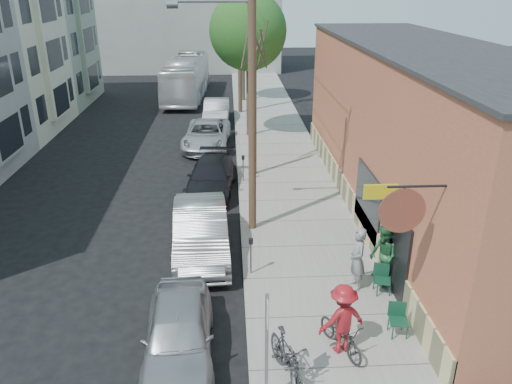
{
  "coord_description": "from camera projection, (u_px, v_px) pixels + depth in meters",
  "views": [
    {
      "loc": [
        1.67,
        -13.29,
        8.72
      ],
      "look_at": [
        2.59,
        3.75,
        1.5
      ],
      "focal_mm": 35.0,
      "sensor_mm": 36.0,
      "label": 1
    }
  ],
  "objects": [
    {
      "name": "ground",
      "position": [
        180.0,
        285.0,
        15.54
      ],
      "size": [
        120.0,
        120.0,
        0.0
      ],
      "primitive_type": "plane",
      "color": "black"
    },
    {
      "name": "sidewalk",
      "position": [
        280.0,
        162.0,
        25.84
      ],
      "size": [
        4.5,
        58.0,
        0.15
      ],
      "primitive_type": "cube",
      "color": "gray",
      "rests_on": "ground"
    },
    {
      "name": "cafe_building",
      "position": [
        419.0,
        133.0,
        19.29
      ],
      "size": [
        6.6,
        20.2,
        6.61
      ],
      "color": "#AD5C40",
      "rests_on": "ground"
    },
    {
      "name": "end_cap_building",
      "position": [
        192.0,
        10.0,
        51.72
      ],
      "size": [
        18.0,
        8.0,
        12.0
      ],
      "primitive_type": "cube",
      "color": "#999A95",
      "rests_on": "ground"
    },
    {
      "name": "sign_post",
      "position": [
        267.0,
        339.0,
        10.41
      ],
      "size": [
        0.07,
        0.45,
        2.8
      ],
      "color": "slate",
      "rests_on": "sidewalk"
    },
    {
      "name": "parking_meter_near",
      "position": [
        251.0,
        250.0,
        15.57
      ],
      "size": [
        0.14,
        0.14,
        1.24
      ],
      "color": "slate",
      "rests_on": "sidewalk"
    },
    {
      "name": "parking_meter_far",
      "position": [
        243.0,
        164.0,
        22.9
      ],
      "size": [
        0.14,
        0.14,
        1.24
      ],
      "color": "slate",
      "rests_on": "sidewalk"
    },
    {
      "name": "utility_pole_near",
      "position": [
        250.0,
        88.0,
        16.79
      ],
      "size": [
        3.57,
        0.28,
        10.0
      ],
      "color": "#503A28",
      "rests_on": "sidewalk"
    },
    {
      "name": "utility_pole_far",
      "position": [
        240.0,
        36.0,
        33.48
      ],
      "size": [
        1.8,
        0.28,
        10.0
      ],
      "color": "#503A28",
      "rests_on": "sidewalk"
    },
    {
      "name": "tree_bare",
      "position": [
        254.0,
        120.0,
        23.09
      ],
      "size": [
        0.24,
        0.24,
        5.33
      ],
      "color": "#44392C",
      "rests_on": "sidewalk"
    },
    {
      "name": "tree_leafy_mid",
      "position": [
        248.0,
        31.0,
        27.84
      ],
      "size": [
        4.35,
        4.35,
        8.18
      ],
      "color": "#44392C",
      "rests_on": "sidewalk"
    },
    {
      "name": "tree_leafy_far",
      "position": [
        243.0,
        23.0,
        36.88
      ],
      "size": [
        4.02,
        4.02,
        7.75
      ],
      "color": "#44392C",
      "rests_on": "sidewalk"
    },
    {
      "name": "patio_chair_a",
      "position": [
        383.0,
        280.0,
        14.73
      ],
      "size": [
        0.62,
        0.62,
        0.88
      ],
      "primitive_type": null,
      "rotation": [
        0.0,
        0.0,
        -0.29
      ],
      "color": "#113D29",
      "rests_on": "sidewalk"
    },
    {
      "name": "patio_chair_b",
      "position": [
        399.0,
        321.0,
        12.95
      ],
      "size": [
        0.58,
        0.58,
        0.88
      ],
      "primitive_type": null,
      "rotation": [
        0.0,
        0.0,
        -0.18
      ],
      "color": "#113D29",
      "rests_on": "sidewalk"
    },
    {
      "name": "patron_grey",
      "position": [
        357.0,
        259.0,
        14.76
      ],
      "size": [
        0.5,
        0.74,
        1.98
      ],
      "primitive_type": "imported",
      "rotation": [
        0.0,
        0.0,
        -1.53
      ],
      "color": "gray",
      "rests_on": "sidewalk"
    },
    {
      "name": "patron_green",
      "position": [
        383.0,
        256.0,
        14.97
      ],
      "size": [
        0.86,
        1.04,
        1.95
      ],
      "primitive_type": "imported",
      "rotation": [
        0.0,
        0.0,
        -1.43
      ],
      "color": "#276338",
      "rests_on": "sidewalk"
    },
    {
      "name": "cyclist",
      "position": [
        342.0,
        319.0,
        12.23
      ],
      "size": [
        1.36,
        1.02,
        1.87
      ],
      "primitive_type": "imported",
      "rotation": [
        0.0,
        0.0,
        3.44
      ],
      "color": "maroon",
      "rests_on": "sidewalk"
    },
    {
      "name": "cyclist_bike",
      "position": [
        341.0,
        335.0,
        12.42
      ],
      "size": [
        1.23,
        1.81,
        0.9
      ],
      "primitive_type": "imported",
      "rotation": [
        0.0,
        0.0,
        0.41
      ],
      "color": "black",
      "rests_on": "sidewalk"
    },
    {
      "name": "parked_bike_a",
      "position": [
        287.0,
        358.0,
        11.45
      ],
      "size": [
        1.09,
        2.07,
        1.2
      ],
      "primitive_type": "imported",
      "rotation": [
        0.0,
        0.0,
        0.28
      ],
      "color": "black",
      "rests_on": "sidewalk"
    },
    {
      "name": "parked_bike_b",
      "position": [
        293.0,
        367.0,
        11.45
      ],
      "size": [
        0.59,
        1.56,
        0.81
      ],
      "primitive_type": "imported",
      "rotation": [
        0.0,
        0.0,
        -0.04
      ],
      "color": "slate",
      "rests_on": "sidewalk"
    },
    {
      "name": "car_0",
      "position": [
        179.0,
        333.0,
        12.3
      ],
      "size": [
        1.9,
        4.33,
        1.45
      ],
      "primitive_type": "imported",
      "rotation": [
        0.0,
        0.0,
        0.05
      ],
      "color": "#9FA0A6",
      "rests_on": "ground"
    },
    {
      "name": "car_1",
      "position": [
        201.0,
        231.0,
        17.05
      ],
      "size": [
        2.11,
        5.25,
        1.7
      ],
      "primitive_type": "imported",
      "rotation": [
        0.0,
        0.0,
        0.06
      ],
      "color": "#999CA0",
      "rests_on": "ground"
    },
    {
      "name": "car_2",
      "position": [
        211.0,
        177.0,
        22.17
      ],
      "size": [
        2.46,
        5.02,
        1.4
      ],
      "primitive_type": "imported",
      "rotation": [
        0.0,
        0.0,
        -0.1
      ],
      "color": "black",
      "rests_on": "ground"
    },
    {
      "name": "car_3",
      "position": [
        207.0,
        135.0,
        28.15
      ],
      "size": [
        2.78,
        5.43,
        1.47
      ],
      "primitive_type": "imported",
      "rotation": [
        0.0,
        0.0,
        -0.07
      ],
      "color": "silver",
      "rests_on": "ground"
    },
    {
      "name": "car_4",
      "position": [
        216.0,
        111.0,
        33.16
      ],
      "size": [
        1.71,
        4.63,
        1.51
      ],
      "primitive_type": "imported",
      "rotation": [
        0.0,
        0.0,
        -0.02
      ],
      "color": "gray",
      "rests_on": "ground"
    },
    {
      "name": "bus",
      "position": [
        187.0,
        78.0,
        40.05
      ],
      "size": [
        3.19,
        11.52,
        3.18
      ],
      "primitive_type": "imported",
      "rotation": [
        0.0,
        0.0,
        -0.05
      ],
      "color": "white",
      "rests_on": "ground"
    }
  ]
}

